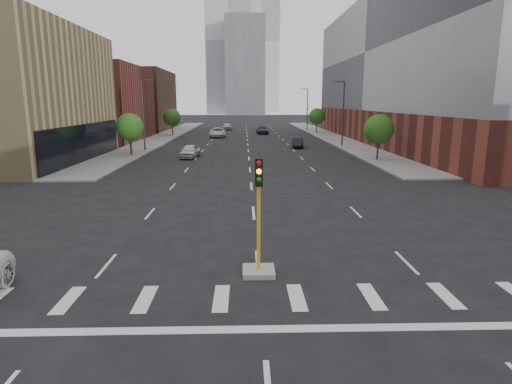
{
  "coord_description": "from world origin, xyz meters",
  "views": [
    {
      "loc": [
        -0.51,
        -6.08,
        6.37
      ],
      "look_at": [
        -0.02,
        12.07,
        2.5
      ],
      "focal_mm": 30.0,
      "sensor_mm": 36.0,
      "label": 1
    }
  ],
  "objects_px": {
    "car_far_left": "(217,133)",
    "car_distant": "(227,126)",
    "median_traffic_signal": "(259,250)",
    "car_deep_right": "(262,130)",
    "car_near_left": "(190,151)",
    "car_mid_right": "(297,143)"
  },
  "relations": [
    {
      "from": "car_far_left",
      "to": "car_distant",
      "type": "bearing_deg",
      "value": 84.94
    },
    {
      "from": "median_traffic_signal",
      "to": "car_deep_right",
      "type": "bearing_deg",
      "value": 87.51
    },
    {
      "from": "median_traffic_signal",
      "to": "car_deep_right",
      "type": "height_order",
      "value": "median_traffic_signal"
    },
    {
      "from": "median_traffic_signal",
      "to": "car_deep_right",
      "type": "relative_size",
      "value": 0.83
    },
    {
      "from": "median_traffic_signal",
      "to": "car_near_left",
      "type": "relative_size",
      "value": 0.99
    },
    {
      "from": "car_mid_right",
      "to": "car_distant",
      "type": "relative_size",
      "value": 0.91
    },
    {
      "from": "car_far_left",
      "to": "car_deep_right",
      "type": "distance_m",
      "value": 11.27
    },
    {
      "from": "car_far_left",
      "to": "car_deep_right",
      "type": "height_order",
      "value": "car_far_left"
    },
    {
      "from": "car_mid_right",
      "to": "car_distant",
      "type": "distance_m",
      "value": 39.25
    },
    {
      "from": "median_traffic_signal",
      "to": "car_far_left",
      "type": "distance_m",
      "value": 62.75
    },
    {
      "from": "car_distant",
      "to": "car_far_left",
      "type": "bearing_deg",
      "value": -93.33
    },
    {
      "from": "median_traffic_signal",
      "to": "car_mid_right",
      "type": "distance_m",
      "value": 45.11
    },
    {
      "from": "car_mid_right",
      "to": "car_far_left",
      "type": "bearing_deg",
      "value": 129.06
    },
    {
      "from": "car_mid_right",
      "to": "car_far_left",
      "type": "distance_m",
      "value": 21.74
    },
    {
      "from": "car_far_left",
      "to": "car_mid_right",
      "type": "bearing_deg",
      "value": -57.62
    },
    {
      "from": "car_distant",
      "to": "car_deep_right",
      "type": "bearing_deg",
      "value": -59.12
    },
    {
      "from": "median_traffic_signal",
      "to": "car_deep_right",
      "type": "distance_m",
      "value": 70.07
    },
    {
      "from": "car_mid_right",
      "to": "car_deep_right",
      "type": "distance_m",
      "value": 25.72
    },
    {
      "from": "car_near_left",
      "to": "car_deep_right",
      "type": "distance_m",
      "value": 37.45
    },
    {
      "from": "car_mid_right",
      "to": "car_distant",
      "type": "xyz_separation_m",
      "value": [
        -11.23,
        37.61,
        0.09
      ]
    },
    {
      "from": "car_near_left",
      "to": "median_traffic_signal",
      "type": "bearing_deg",
      "value": -73.41
    },
    {
      "from": "car_near_left",
      "to": "car_far_left",
      "type": "distance_m",
      "value": 28.69
    }
  ]
}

